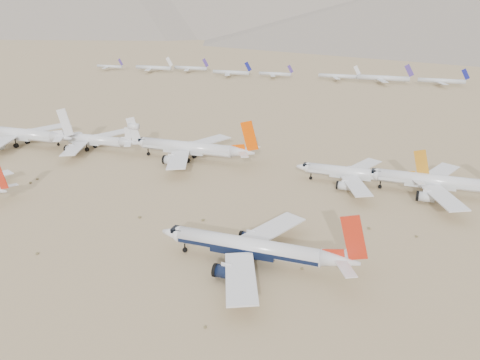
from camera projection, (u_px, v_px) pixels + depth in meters
The scene contains 9 objects.
ground at pixel (211, 256), 124.36m from camera, with size 7000.00×7000.00×0.00m, color #957856.
main_airliner at pixel (256, 248), 118.20m from camera, with size 50.88×49.70×17.96m.
row2_navy_widebody at pixel (440, 182), 162.49m from camera, with size 50.52×49.40×17.97m.
row2_gold_tail at pixel (359, 174), 172.25m from camera, with size 44.92×43.93×15.99m.
row2_orange_tail at pixel (192, 148), 199.56m from camera, with size 55.18×53.98×19.68m.
row2_white_trijet at pixel (92, 139), 214.71m from camera, with size 48.99×47.88×17.36m.
row2_white_twin at pixel (21, 134), 220.67m from camera, with size 56.31×55.10×20.12m.
distant_storage_row at pixel (322, 76), 419.64m from camera, with size 462.49×54.91×14.90m.
desert_scrub at pixel (161, 292), 108.18m from camera, with size 261.14×122.23×0.63m.
Camera 1 is at (44.59, -100.37, 62.23)m, focal length 35.00 mm.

